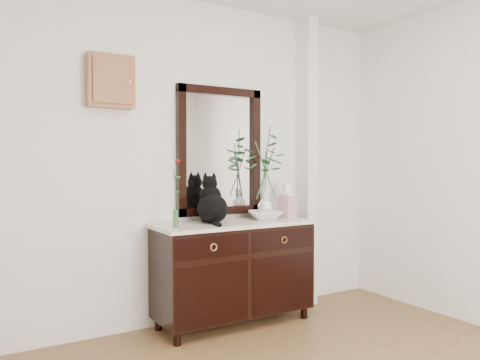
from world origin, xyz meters
TOP-DOWN VIEW (x-y plane):
  - wall_back at (0.00, 1.98)m, footprint 3.60×0.04m
  - pilaster at (1.00, 1.90)m, footprint 0.12×0.20m
  - sideboard at (0.10, 1.73)m, footprint 1.33×0.52m
  - wall_mirror at (0.10, 1.97)m, footprint 0.80×0.06m
  - key_cabinet at (-0.85, 1.94)m, footprint 0.35×0.10m
  - cat at (-0.08, 1.76)m, footprint 0.33×0.38m
  - lotus_bowl at (0.43, 1.74)m, footprint 0.39×0.39m
  - vase_branches at (0.43, 1.74)m, footprint 0.44×0.44m
  - bud_vase_rose at (-0.45, 1.65)m, footprint 0.07×0.07m
  - ginger_jar at (0.66, 1.74)m, footprint 0.14×0.14m

SIDE VIEW (x-z plane):
  - sideboard at x=0.10m, z-range 0.06..0.88m
  - lotus_bowl at x=0.43m, z-range 0.85..0.92m
  - ginger_jar at x=0.66m, z-range 0.85..1.17m
  - cat at x=-0.08m, z-range 0.85..1.24m
  - bud_vase_rose at x=-0.45m, z-range 0.85..1.37m
  - vase_branches at x=0.43m, z-range 0.87..1.67m
  - wall_back at x=0.00m, z-range 0.00..2.70m
  - pilaster at x=1.00m, z-range 0.00..2.70m
  - wall_mirror at x=0.10m, z-range 0.89..1.99m
  - key_cabinet at x=-0.85m, z-range 1.75..2.15m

